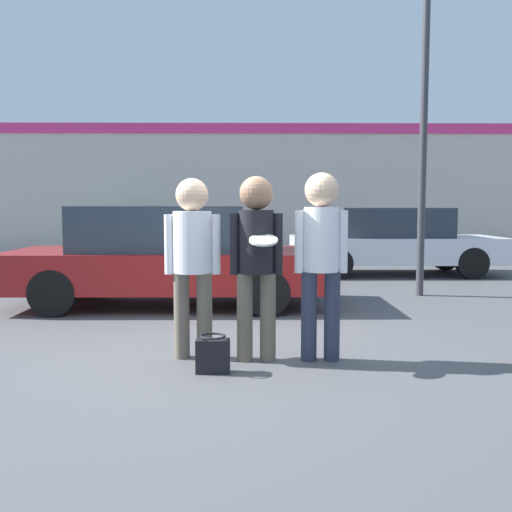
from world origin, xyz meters
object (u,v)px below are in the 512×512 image
at_px(parked_car_near, 167,256).
at_px(shrub, 135,235).
at_px(person_right, 321,249).
at_px(person_left, 192,251).
at_px(person_middle_with_frisbee, 256,252).
at_px(street_lamp, 440,68).
at_px(handbag, 213,355).
at_px(parked_car_far, 394,241).

distance_m(parked_car_near, shrub, 8.25).
distance_m(person_right, parked_car_near, 3.62).
bearing_deg(person_left, person_middle_with_frisbee, -10.23).
distance_m(street_lamp, handbag, 6.50).
height_order(person_right, shrub, person_right).
distance_m(person_right, handbag, 1.41).
height_order(person_left, parked_car_far, person_left).
distance_m(person_left, handbag, 1.04).
height_order(parked_car_far, handbag, parked_car_far).
distance_m(person_middle_with_frisbee, person_right, 0.61).
bearing_deg(person_middle_with_frisbee, person_left, 169.77).
height_order(person_middle_with_frisbee, person_right, person_right).
bearing_deg(parked_car_far, person_right, -109.50).
height_order(parked_car_near, street_lamp, street_lamp).
height_order(person_right, parked_car_far, person_right).
distance_m(person_left, parked_car_near, 3.05).
height_order(parked_car_far, street_lamp, street_lamp).
bearing_deg(parked_car_far, person_left, -118.40).
bearing_deg(parked_car_far, handbag, -115.30).
bearing_deg(parked_car_far, person_middle_with_frisbee, -113.89).
bearing_deg(shrub, parked_car_near, -75.55).
relative_size(person_middle_with_frisbee, shrub, 1.39).
bearing_deg(shrub, person_right, -70.28).
bearing_deg(person_left, parked_car_near, 102.97).
relative_size(person_left, parked_car_near, 0.38).
bearing_deg(parked_car_near, person_middle_with_frisbee, -67.14).
bearing_deg(person_left, street_lamp, 46.89).
height_order(parked_car_near, shrub, parked_car_near).
height_order(person_right, handbag, person_right).
xyz_separation_m(parked_car_near, parked_car_far, (4.33, 3.79, -0.02)).
xyz_separation_m(person_middle_with_frisbee, street_lamp, (2.97, 3.94, 2.62)).
xyz_separation_m(person_right, street_lamp, (2.36, 3.93, 2.59)).
relative_size(person_left, street_lamp, 0.29).
bearing_deg(person_right, parked_car_near, 121.86).
bearing_deg(person_right, person_middle_with_frisbee, -179.64).
distance_m(person_middle_with_frisbee, street_lamp, 5.58).
relative_size(person_right, parked_car_near, 0.39).
bearing_deg(person_middle_with_frisbee, person_right, 0.36).
xyz_separation_m(person_right, handbag, (-1.00, -0.39, -0.91)).
xyz_separation_m(person_left, parked_car_far, (3.65, 6.74, -0.33)).
distance_m(parked_car_far, shrub, 7.64).
relative_size(person_left, parked_car_far, 0.39).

